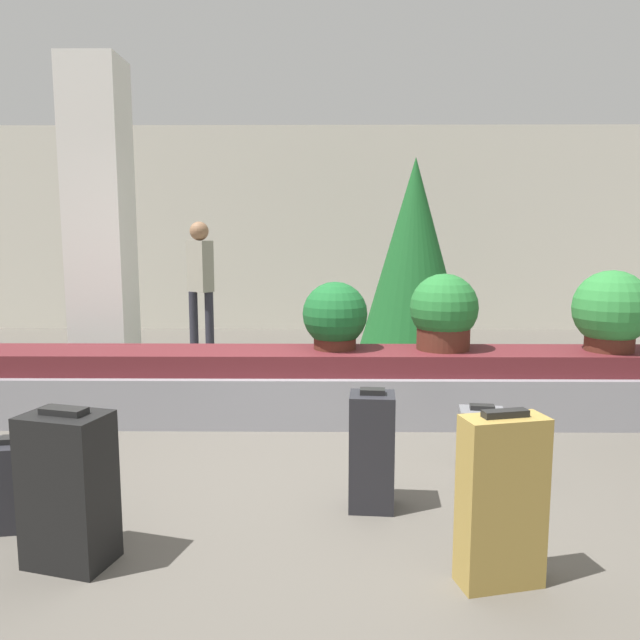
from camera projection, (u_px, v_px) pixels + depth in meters
The scene contains 14 objects.
ground_plane at pixel (318, 476), 3.98m from camera, with size 18.00×18.00×0.00m, color #59544C.
back_wall at pixel (323, 229), 9.89m from camera, with size 18.00×0.06×3.20m.
carousel at pixel (320, 386), 5.19m from camera, with size 6.65×0.75×0.58m.
pillar at pixel (101, 227), 6.15m from camera, with size 0.55×0.55×3.20m.
suitcase_0 at pixel (68, 489), 2.88m from camera, with size 0.43×0.35×0.75m.
suitcase_1 at pixel (372, 451), 3.47m from camera, with size 0.27×0.25×0.69m.
suitcase_2 at pixel (502, 501), 2.70m from camera, with size 0.39×0.25×0.79m.
suitcase_3 at pixel (481, 443), 3.93m from camera, with size 0.30×0.24×0.47m.
suitcase_4 at pixel (24, 483), 3.28m from camera, with size 0.41×0.32×0.48m.
potted_plant_0 at pixel (444, 313), 5.14m from camera, with size 0.56×0.56×0.63m.
potted_plant_1 at pixel (335, 317), 5.17m from camera, with size 0.54×0.54×0.56m.
potted_plant_2 at pixel (611, 311), 5.07m from camera, with size 0.62×0.62×0.66m.
traveler_0 at pixel (200, 276), 7.82m from camera, with size 0.36×0.34×1.68m.
decorated_tree at pixel (414, 255), 7.16m from camera, with size 1.26×1.26×2.39m.
Camera 1 is at (0.05, -3.80, 1.53)m, focal length 35.00 mm.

